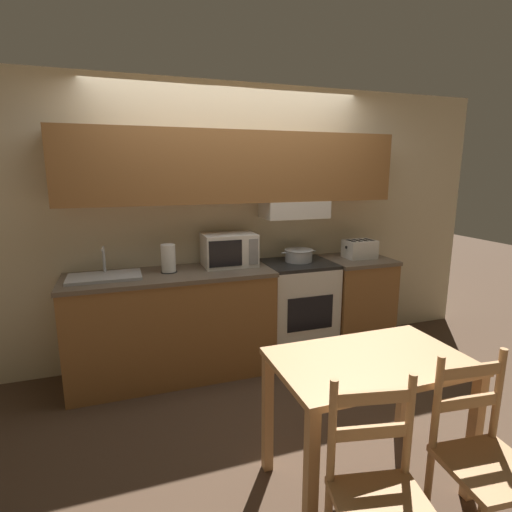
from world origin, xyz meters
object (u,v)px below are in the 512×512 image
chair_left_of_table (381,501)px  chair_right_of_table (483,461)px  toaster (360,249)px  cooking_pot (299,255)px  paper_towel_roll (168,258)px  sink_basin (105,276)px  dining_table (369,379)px  stove_range (297,309)px  microwave (229,250)px

chair_left_of_table → chair_right_of_table: 0.59m
toaster → chair_right_of_table: 2.33m
cooking_pot → chair_left_of_table: bearing=-106.4°
paper_towel_roll → toaster: bearing=-0.9°
toaster → chair_left_of_table: 2.60m
toaster → sink_basin: sink_basin is taller
dining_table → cooking_pot: bearing=78.2°
sink_basin → chair_right_of_table: bearing=-52.2°
paper_towel_roll → dining_table: (0.87, -1.67, -0.39)m
sink_basin → paper_towel_roll: size_ratio=2.37×
stove_range → chair_left_of_table: size_ratio=0.99×
stove_range → chair_right_of_table: size_ratio=0.99×
cooking_pot → stove_range: bearing=-118.9°
microwave → sink_basin: size_ratio=0.83×
stove_range → chair_left_of_table: 2.29m
chair_left_of_table → cooking_pot: bearing=85.1°
sink_basin → dining_table: sink_basin is taller
dining_table → chair_right_of_table: (0.28, -0.51, -0.20)m
stove_range → microwave: size_ratio=1.98×
sink_basin → dining_table: bearing=-49.8°
stove_range → sink_basin: bearing=-179.5°
toaster → chair_right_of_table: (-0.71, -2.15, -0.56)m
microwave → chair_left_of_table: size_ratio=0.50×
sink_basin → toaster: bearing=0.1°
chair_left_of_table → stove_range: bearing=85.3°
cooking_pot → dining_table: 1.76m
microwave → cooking_pot: bearing=-4.2°
microwave → sink_basin: 1.08m
toaster → chair_left_of_table: toaster is taller
cooking_pot → dining_table: bearing=-101.8°
stove_range → dining_table: (-0.33, -1.65, 0.19)m
microwave → chair_left_of_table: (0.01, -2.28, -0.62)m
microwave → chair_left_of_table: microwave is taller
cooking_pot → microwave: bearing=175.8°
microwave → paper_towel_roll: microwave is taller
toaster → sink_basin: size_ratio=0.54×
toaster → dining_table: bearing=-121.2°
dining_table → chair_right_of_table: 0.62m
microwave → dining_table: bearing=-79.7°
toaster → paper_towel_roll: (-1.86, 0.03, 0.03)m
stove_range → chair_left_of_table: (-0.64, -2.20, -0.01)m
chair_right_of_table → stove_range: bearing=94.5°
stove_range → dining_table: stove_range is taller
toaster → paper_towel_roll: 1.86m
stove_range → cooking_pot: bearing=61.1°
stove_range → microwave: microwave is taller
toaster → chair_right_of_table: size_ratio=0.33×
microwave → chair_right_of_table: bearing=-75.0°
microwave → toaster: bearing=-4.3°
microwave → chair_right_of_table: (0.60, -2.24, -0.62)m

